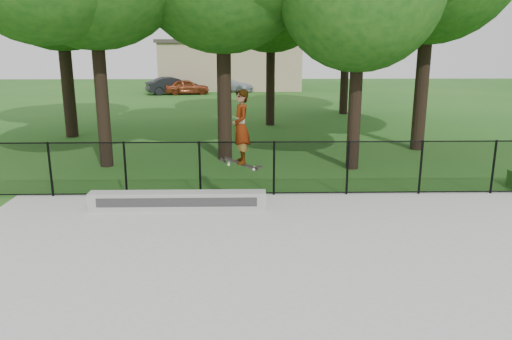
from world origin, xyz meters
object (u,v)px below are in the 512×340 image
object	(u,v)px
skater_airborne	(241,128)
grind_ledge	(178,201)
car_b	(173,86)
car_a	(187,87)
car_c	(229,84)

from	to	relation	value
skater_airborne	grind_ledge	bearing A→B (deg)	174.30
grind_ledge	car_b	size ratio (longest dim) A/B	1.17
grind_ledge	car_a	bearing A→B (deg)	95.91
grind_ledge	car_a	world-z (taller)	car_a
car_a	car_c	world-z (taller)	car_a
skater_airborne	car_a	bearing A→B (deg)	99.00
car_a	car_c	bearing A→B (deg)	-65.37
car_c	grind_ledge	bearing A→B (deg)	-157.05
car_a	skater_airborne	distance (m)	29.04
car_a	car_b	distance (m)	1.19
grind_ledge	car_b	xyz separation A→B (m)	(-4.12, 28.69, 0.39)
grind_ledge	car_c	distance (m)	30.72
car_b	skater_airborne	world-z (taller)	skater_airborne
car_b	car_c	distance (m)	4.94
car_c	skater_airborne	world-z (taller)	skater_airborne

